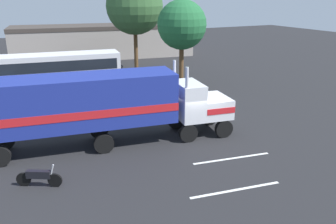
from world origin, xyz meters
TOP-DOWN VIEW (x-y plane):
  - ground_plane at (0.00, 0.00)m, footprint 120.00×120.00m
  - lane_stripe_near at (0.03, -3.50)m, footprint 4.37×0.84m
  - lane_stripe_mid at (-1.67, -6.14)m, footprint 4.37×0.81m
  - semi_truck at (-5.58, 1.28)m, footprint 14.37×4.66m
  - person_bystander at (-6.89, 4.28)m, footprint 0.34×0.45m
  - parked_bus at (-6.02, 14.13)m, footprint 11.24×3.97m
  - motorcycle at (-9.49, -1.92)m, footprint 1.89×1.12m
  - tree_left at (3.69, 19.89)m, footprint 6.20×6.20m
  - tree_center at (5.28, 11.97)m, footprint 4.58×4.58m
  - building_backdrop at (2.94, 30.00)m, footprint 24.66×9.61m

SIDE VIEW (x-z plane):
  - ground_plane at x=0.00m, z-range 0.00..0.00m
  - lane_stripe_near at x=0.03m, z-range 0.00..0.01m
  - lane_stripe_mid at x=-1.67m, z-range 0.00..0.01m
  - motorcycle at x=-9.49m, z-range -0.08..1.04m
  - person_bystander at x=-6.89m, z-range 0.08..1.71m
  - parked_bus at x=-6.02m, z-range 0.37..3.77m
  - building_backdrop at x=2.94m, z-range 0.20..4.55m
  - semi_truck at x=-5.58m, z-range 0.27..4.77m
  - tree_center at x=5.28m, z-range 1.63..9.53m
  - tree_left at x=3.69m, z-range 1.97..12.14m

